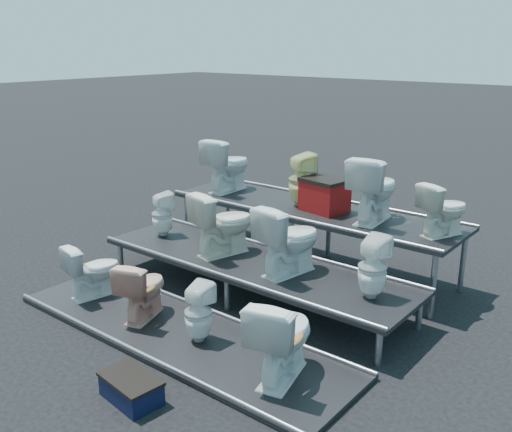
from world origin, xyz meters
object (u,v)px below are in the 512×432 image
Objects in this scene: toilet_6 at (289,239)px; toilet_2 at (198,313)px; toilet_11 at (444,209)px; toilet_0 at (93,270)px; toilet_1 at (143,288)px; toilet_3 at (282,336)px; red_crate at (325,196)px; toilet_8 at (228,165)px; toilet_5 at (223,223)px; toilet_7 at (373,267)px; toilet_9 at (301,180)px; toilet_4 at (162,214)px; step_stool at (131,390)px; toilet_10 at (374,188)px.

toilet_2 is at bearing 90.24° from toilet_6.
toilet_0 is at bearing 61.49° from toilet_11.
toilet_1 is 1.94m from toilet_3.
red_crate is (-0.12, 2.59, 0.68)m from toilet_2.
toilet_5 is at bearing 127.64° from toilet_8.
toilet_5 is 1.47m from red_crate.
toilet_9 reaches higher than toilet_7.
toilet_9 is (-0.52, 2.60, 0.85)m from toilet_2.
toilet_4 is at bearing 43.79° from toilet_11.
toilet_11 is 4.04m from step_stool.
toilet_1 is 0.83× the size of toilet_3.
toilet_7 is (1.08, 0.00, -0.08)m from toilet_6.
toilet_6 is at bearing 68.53° from toilet_10.
toilet_0 is at bearing -13.70° from toilet_3.
toilet_6 is at bearing 96.15° from step_stool.
toilet_5 is 1.46× the size of red_crate.
red_crate is 1.02× the size of step_stool.
toilet_7 is at bearing 71.72° from step_stool.
toilet_10 reaches higher than toilet_7.
toilet_5 is at bearing -111.47° from toilet_1.
toilet_0 is at bearing 24.16° from toilet_7.
toilet_0 is at bearing -18.81° from toilet_1.
toilet_7 is at bearing -158.64° from toilet_4.
toilet_10 reaches higher than toilet_11.
toilet_11 is (1.30, 1.30, 0.30)m from toilet_6.
toilet_4 is 1.14m from toilet_5.
toilet_6 is at bearing -158.64° from toilet_4.
toilet_4 is at bearing -69.14° from toilet_1.
toilet_8 reaches higher than toilet_9.
toilet_9 is (-1.59, 2.60, 0.76)m from toilet_3.
toilet_7 is 1.21× the size of red_crate.
toilet_5 is 2.10m from toilet_7.
toilet_8 is at bearing -171.54° from red_crate.
toilet_2 reaches higher than step_stool.
toilet_8 is (-0.09, 2.60, 0.87)m from toilet_0.
red_crate is at bearing 23.58° from toilet_11.
toilet_0 is at bearing 42.51° from toilet_10.
toilet_8 reaches higher than toilet_2.
toilet_5 is 1.28× the size of toilet_11.
toilet_7 reaches higher than toilet_3.
toilet_2 is 0.78× the size of toilet_5.
toilet_7 is 0.80× the size of toilet_10.
toilet_11 is (0.22, 1.30, 0.38)m from toilet_7.
toilet_9 is 1.33× the size of red_crate.
toilet_9 is 1.12m from toilet_10.
toilet_8 is (-3.17, 1.30, 0.47)m from toilet_7.
toilet_6 is (-0.86, 1.30, 0.40)m from toilet_3.
toilet_4 is at bearing -71.18° from toilet_0.
toilet_5 reaches higher than toilet_7.
toilet_1 is at bearing 141.68° from step_stool.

